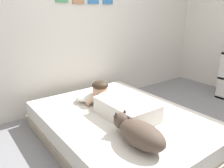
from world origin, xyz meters
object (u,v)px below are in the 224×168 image
at_px(dog, 139,133).
at_px(coffee_cup, 114,96).
at_px(person_lying, 119,103).
at_px(pillow, 95,95).
at_px(cell_phone, 140,122).
at_px(bed, 121,127).

xyz_separation_m(dog, coffee_cup, (0.45, 0.94, -0.07)).
height_order(person_lying, coffee_cup, person_lying).
height_order(pillow, cell_phone, pillow).
distance_m(dog, coffee_cup, 1.04).
height_order(person_lying, cell_phone, person_lying).
bearing_deg(cell_phone, bed, 98.37).
xyz_separation_m(dog, cell_phone, (0.27, 0.26, -0.10)).
relative_size(pillow, dog, 0.90).
distance_m(bed, dog, 0.63).
bearing_deg(bed, person_lying, 78.48).
height_order(bed, person_lying, person_lying).
distance_m(bed, person_lying, 0.26).
bearing_deg(dog, coffee_cup, 64.43).
xyz_separation_m(pillow, person_lying, (-0.00, -0.48, 0.05)).
height_order(pillow, person_lying, person_lying).
xyz_separation_m(bed, dog, (-0.23, -0.53, 0.25)).
relative_size(dog, cell_phone, 4.11).
bearing_deg(coffee_cup, pillow, 146.54).
bearing_deg(dog, cell_phone, 43.95).
xyz_separation_m(person_lying, cell_phone, (0.03, -0.33, -0.10)).
bearing_deg(person_lying, dog, -112.70).
bearing_deg(pillow, bed, -91.51).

